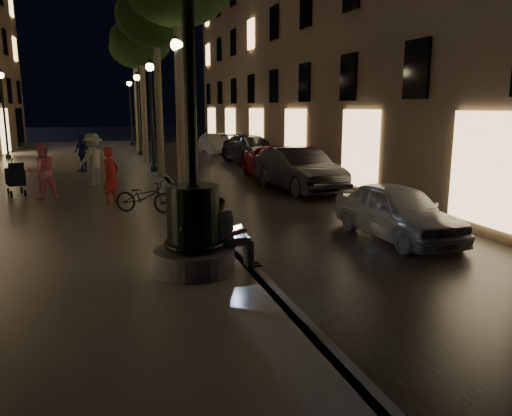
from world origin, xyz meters
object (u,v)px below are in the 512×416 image
object	(u,v)px
car_second	(299,170)
bicycle	(144,197)
pedestrian_pink	(42,171)
tree_second	(155,17)
lamp_left_c	(3,102)
pedestrian_white	(93,159)
lamp_curb_d	(130,103)
car_front	(397,211)
lamp_curb_c	(138,103)
fountain_lamppost	(193,214)
stroller	(15,177)
car_third	(282,163)
pedestrian_blue	(82,152)
tree_third	(141,42)
seated_man_laptop	(228,230)
lamp_curb_a	(179,98)
tree_far	(134,49)
lamp_curb_b	(151,101)
car_rear	(251,149)
pedestrian_red	(111,176)
car_fifth	(216,144)

from	to	relation	value
car_second	bicycle	distance (m)	6.55
pedestrian_pink	tree_second	bearing A→B (deg)	-157.69
lamp_left_c	pedestrian_white	distance (m)	12.49
lamp_curb_d	car_front	xyz separation A→B (m)	(4.30, -28.44, -2.60)
lamp_curb_c	car_front	size ratio (longest dim) A/B	1.28
fountain_lamppost	stroller	size ratio (longest dim) A/B	4.35
car_third	pedestrian_blue	bearing A→B (deg)	154.72
car_third	bicycle	xyz separation A→B (m)	(-6.10, -5.99, -0.06)
tree_third	lamp_curb_d	bearing A→B (deg)	90.00
tree_third	car_third	xyz separation A→B (m)	(4.98, -6.80, -5.44)
tree_second	bicycle	size ratio (longest dim) A/B	4.51
car_second	lamp_curb_c	bearing A→B (deg)	104.14
seated_man_laptop	tree_third	distance (m)	18.75
lamp_curb_c	lamp_curb_a	bearing A→B (deg)	-90.00
pedestrian_pink	lamp_curb_d	bearing A→B (deg)	-122.08
tree_far	tree_third	bearing A→B (deg)	-90.76
lamp_curb_d	car_front	distance (m)	28.88
fountain_lamppost	lamp_curb_b	world-z (taller)	fountain_lamppost
tree_far	car_front	bearing A→B (deg)	-79.35
lamp_curb_a	car_third	world-z (taller)	lamp_curb_a
stroller	car_third	xyz separation A→B (m)	(9.81, 2.13, -0.11)
lamp_curb_b	car_rear	distance (m)	7.02
pedestrian_white	seated_man_laptop	bearing A→B (deg)	72.96
fountain_lamppost	lamp_left_c	size ratio (longest dim) A/B	1.08
lamp_curb_a	lamp_curb_d	distance (m)	24.00
fountain_lamppost	lamp_curb_a	xyz separation A→B (m)	(0.70, 6.00, 2.02)
seated_man_laptop	lamp_curb_c	world-z (taller)	lamp_curb_c
fountain_lamppost	pedestrian_red	distance (m)	6.89
tree_third	car_rear	xyz separation A→B (m)	(5.50, -0.42, -5.39)
tree_far	stroller	size ratio (longest dim) A/B	6.27
lamp_curb_b	car_second	distance (m)	7.67
car_front	pedestrian_red	world-z (taller)	pedestrian_red
tree_third	pedestrian_blue	xyz separation A→B (m)	(-2.98, -3.09, -5.10)
car_third	fountain_lamppost	bearing A→B (deg)	-117.18
tree_second	car_front	bearing A→B (deg)	-68.08
car_rear	pedestrian_red	world-z (taller)	pedestrian_red
lamp_curb_c	car_fifth	size ratio (longest dim) A/B	1.22
car_third	car_front	bearing A→B (deg)	-94.33
car_rear	lamp_curb_d	bearing A→B (deg)	108.92
pedestrian_blue	lamp_curb_a	bearing A→B (deg)	-19.85
pedestrian_pink	bicycle	xyz separation A→B (m)	(2.79, -2.88, -0.44)
lamp_curb_b	lamp_curb_a	bearing A→B (deg)	-90.00
fountain_lamppost	car_third	xyz separation A→B (m)	(5.68, 11.20, -0.52)
lamp_curb_d	stroller	xyz separation A→B (m)	(-4.82, -20.94, -2.44)
pedestrian_white	pedestrian_blue	world-z (taller)	pedestrian_white
lamp_left_c	fountain_lamppost	bearing A→B (deg)	-73.78
tree_second	car_third	distance (m)	7.50
fountain_lamppost	car_front	bearing A→B (deg)	17.34
tree_far	lamp_curb_a	world-z (taller)	tree_far
lamp_curb_d	car_fifth	bearing A→B (deg)	-52.76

